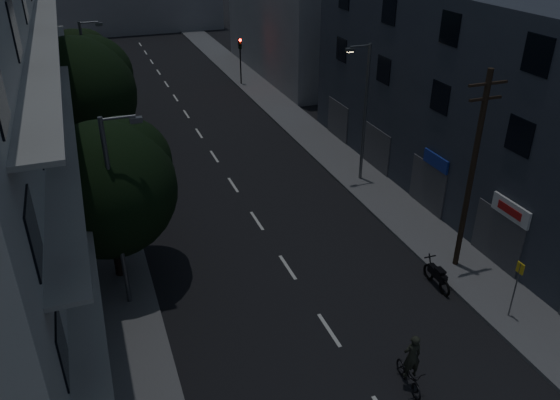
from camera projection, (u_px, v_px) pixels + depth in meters
ground at (212, 154)px, 36.55m from camera, size 160.00×160.00×0.00m
sidewalk_left at (96, 169)px, 34.21m from camera, size 3.00×90.00×0.15m
sidewalk_right at (315, 138)px, 38.82m from camera, size 3.00×90.00×0.15m
lane_markings at (192, 123)px, 41.71m from camera, size 0.15×60.50×0.01m
building_right at (481, 104)px, 28.56m from camera, size 6.19×28.00×11.00m
building_far_right at (288, 5)px, 51.22m from camera, size 6.00×20.00×13.00m
tree_near at (108, 184)px, 22.30m from camera, size 5.74×5.74×7.08m
tree_mid at (79, 90)px, 31.52m from camera, size 6.63×6.63×8.16m
tree_far at (77, 62)px, 41.11m from camera, size 5.31×5.31×6.57m
traffic_signal_far_right at (240, 52)px, 49.25m from camera, size 0.28×0.37×4.10m
traffic_signal_far_left at (92, 63)px, 45.70m from camera, size 0.28×0.37×4.10m
street_lamp_left_near at (118, 206)px, 20.57m from camera, size 1.51×0.25×8.00m
street_lamp_right at (364, 107)px, 30.80m from camera, size 1.51×0.25×8.00m
street_lamp_left_far at (90, 76)px, 36.52m from camera, size 1.51×0.25×8.00m
utility_pole at (472, 170)px, 22.78m from camera, size 1.80×0.24×9.00m
bus_stop_sign at (517, 280)px, 20.99m from camera, size 0.06×0.35×2.52m
motorcycle at (437, 276)px, 23.53m from camera, size 0.57×1.98×1.27m
cyclist at (410, 369)px, 18.45m from camera, size 0.77×1.80×2.22m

